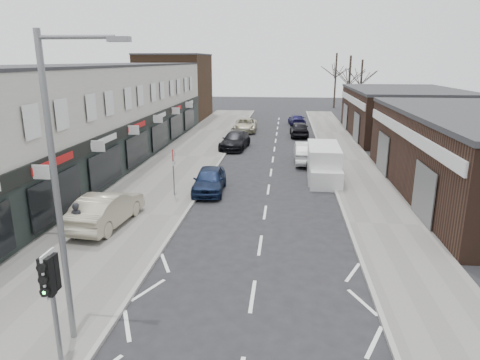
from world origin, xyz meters
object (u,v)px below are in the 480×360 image
(street_lamp, at_px, (61,179))
(sedan_on_pavement, at_px, (107,209))
(parked_car_right_b, at_px, (299,129))
(white_van, at_px, (323,163))
(traffic_light, at_px, (51,284))
(parked_car_left_a, at_px, (209,180))
(parked_car_right_a, at_px, (306,152))
(parked_car_left_b, at_px, (235,140))
(pedestrian, at_px, (78,221))
(warning_sign, at_px, (174,159))
(parked_car_right_c, at_px, (297,120))
(parked_car_left_c, at_px, (245,125))

(street_lamp, distance_m, sedan_on_pavement, 9.21)
(parked_car_right_b, bearing_deg, white_van, 92.40)
(traffic_light, xyz_separation_m, parked_car_right_b, (6.68, 34.62, -1.66))
(parked_car_left_a, bearing_deg, parked_car_right_a, 50.85)
(parked_car_left_b, bearing_deg, pedestrian, -95.82)
(sedan_on_pavement, bearing_deg, warning_sign, -106.87)
(street_lamp, relative_size, parked_car_right_b, 1.80)
(traffic_light, bearing_deg, pedestrian, 113.18)
(parked_car_right_c, bearing_deg, white_van, 87.88)
(pedestrian, relative_size, parked_car_right_a, 0.34)
(street_lamp, height_order, parked_car_right_b, street_lamp)
(traffic_light, distance_m, parked_car_right_a, 24.28)
(parked_car_left_b, xyz_separation_m, parked_car_right_c, (5.60, 14.45, -0.10))
(parked_car_right_a, bearing_deg, warning_sign, 49.61)
(parked_car_right_c, bearing_deg, pedestrian, 69.21)
(parked_car_left_c, bearing_deg, sedan_on_pavement, -99.47)
(white_van, bearing_deg, parked_car_left_b, 128.18)
(traffic_light, distance_m, white_van, 20.41)
(pedestrian, distance_m, parked_car_left_a, 8.75)
(parked_car_right_a, height_order, parked_car_right_c, parked_car_right_a)
(parked_car_left_c, xyz_separation_m, parked_car_right_c, (5.60, 5.20, -0.07))
(sedan_on_pavement, bearing_deg, parked_car_right_a, -119.37)
(street_lamp, relative_size, parked_car_right_a, 1.64)
(traffic_light, distance_m, warning_sign, 14.04)
(street_lamp, height_order, parked_car_right_a, street_lamp)
(street_lamp, xyz_separation_m, white_van, (7.93, 17.59, -3.60))
(white_van, bearing_deg, street_lamp, -113.01)
(warning_sign, distance_m, parked_car_left_a, 2.57)
(parked_car_right_b, bearing_deg, pedestrian, 68.30)
(parked_car_right_a, bearing_deg, street_lamp, 71.69)
(traffic_light, relative_size, parked_car_right_b, 0.70)
(white_van, height_order, parked_car_right_a, white_van)
(parked_car_right_c, bearing_deg, parked_car_left_b, 63.77)
(parked_car_right_a, bearing_deg, sedan_on_pavement, 54.94)
(street_lamp, distance_m, parked_car_right_a, 23.41)
(parked_car_left_a, relative_size, parked_car_right_a, 0.87)
(traffic_light, distance_m, parked_car_left_a, 15.30)
(parked_car_left_c, bearing_deg, parked_car_left_b, -91.93)
(traffic_light, bearing_deg, sedan_on_pavement, 106.20)
(street_lamp, xyz_separation_m, parked_car_left_b, (1.13, 26.64, -3.89))
(parked_car_left_b, bearing_deg, street_lamp, -86.54)
(parked_car_right_a, bearing_deg, pedestrian, 56.64)
(parked_car_left_b, distance_m, parked_car_right_b, 8.84)
(traffic_light, bearing_deg, parked_car_right_a, 73.42)
(warning_sign, xyz_separation_m, parked_car_right_c, (7.36, 28.29, -1.57))
(traffic_light, height_order, warning_sign, traffic_light)
(white_van, bearing_deg, parked_car_left_c, 111.63)
(parked_car_right_a, bearing_deg, traffic_light, 72.85)
(sedan_on_pavement, relative_size, parked_car_right_c, 1.08)
(pedestrian, xyz_separation_m, parked_car_left_a, (4.21, 7.67, -0.22))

